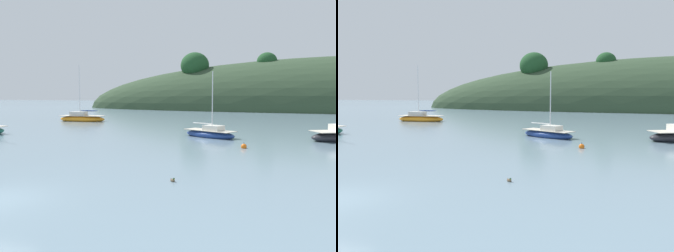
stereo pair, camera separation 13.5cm
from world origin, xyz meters
The scene contains 4 objects.
sailboat_white_near centered at (3.34, 22.67, 0.35)m, with size 5.88×4.09×6.47m.
sailboat_cream_ketch centered at (-19.73, 35.76, 0.44)m, with size 7.51×3.27×8.75m.
mooring_buoy_inner centered at (7.35, 16.73, 0.12)m, with size 0.44×0.44×0.54m.
duck_lead centered at (5.60, 5.16, 0.05)m, with size 0.36×0.37×0.24m.
Camera 1 is at (10.93, -10.20, 4.09)m, focal length 37.55 mm.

